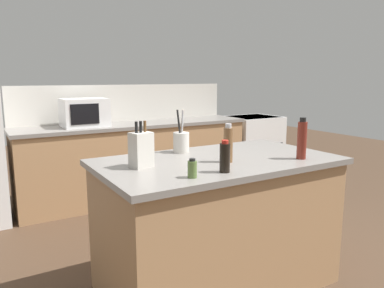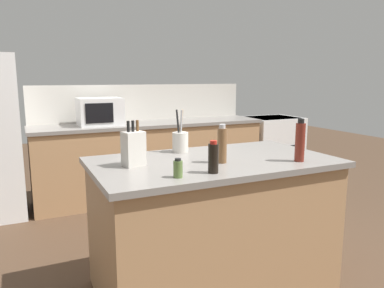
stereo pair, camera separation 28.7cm
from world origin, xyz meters
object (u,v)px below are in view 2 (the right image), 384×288
(pepper_grinder, at_px, (222,145))
(vinegar_bottle, at_px, (300,141))
(range_oven, at_px, (271,148))
(spice_jar_oregano, at_px, (178,169))
(knife_block, at_px, (133,148))
(microwave, at_px, (100,112))
(utensil_crock, at_px, (180,141))
(soy_sauce_bottle, at_px, (213,158))

(pepper_grinder, distance_m, vinegar_bottle, 0.53)
(range_oven, relative_size, spice_jar_oregano, 8.36)
(range_oven, height_order, vinegar_bottle, vinegar_bottle)
(vinegar_bottle, distance_m, spice_jar_oregano, 0.90)
(range_oven, xyz_separation_m, pepper_grinder, (-2.16, -2.31, 0.59))
(range_oven, distance_m, knife_block, 3.51)
(knife_block, relative_size, vinegar_bottle, 1.01)
(range_oven, relative_size, pepper_grinder, 3.59)
(microwave, xyz_separation_m, pepper_grinder, (0.32, -2.31, -0.04))
(range_oven, height_order, pepper_grinder, pepper_grinder)
(vinegar_bottle, bearing_deg, microwave, 108.09)
(utensil_crock, height_order, vinegar_bottle, utensil_crock)
(range_oven, xyz_separation_m, microwave, (-2.48, 0.00, 0.63))
(spice_jar_oregano, bearing_deg, utensil_crock, 65.64)
(pepper_grinder, height_order, vinegar_bottle, vinegar_bottle)
(pepper_grinder, bearing_deg, spice_jar_oregano, -151.92)
(microwave, bearing_deg, soy_sauce_bottle, -86.74)
(soy_sauce_bottle, bearing_deg, vinegar_bottle, 2.54)
(microwave, distance_m, vinegar_bottle, 2.62)
(knife_block, height_order, vinegar_bottle, knife_block)
(utensil_crock, distance_m, spice_jar_oregano, 0.73)
(utensil_crock, bearing_deg, vinegar_bottle, -46.20)
(knife_block, relative_size, utensil_crock, 0.91)
(pepper_grinder, height_order, spice_jar_oregano, pepper_grinder)
(knife_block, height_order, spice_jar_oregano, knife_block)
(knife_block, distance_m, soy_sauce_bottle, 0.53)
(utensil_crock, bearing_deg, soy_sauce_bottle, -96.24)
(vinegar_bottle, height_order, spice_jar_oregano, vinegar_bottle)
(vinegar_bottle, bearing_deg, soy_sauce_bottle, -177.46)
(range_oven, distance_m, soy_sauce_bottle, 3.48)
(vinegar_bottle, xyz_separation_m, spice_jar_oregano, (-0.90, -0.04, -0.08))
(knife_block, bearing_deg, pepper_grinder, -29.51)
(microwave, height_order, spice_jar_oregano, microwave)
(spice_jar_oregano, bearing_deg, microwave, 88.10)
(microwave, bearing_deg, pepper_grinder, -82.12)
(range_oven, distance_m, vinegar_bottle, 3.06)
(microwave, height_order, knife_block, microwave)
(range_oven, height_order, spice_jar_oregano, spice_jar_oregano)
(pepper_grinder, bearing_deg, soy_sauce_bottle, -130.10)
(soy_sauce_bottle, bearing_deg, pepper_grinder, 49.90)
(range_oven, bearing_deg, vinegar_bottle, -123.74)
(soy_sauce_bottle, bearing_deg, knife_block, 135.16)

